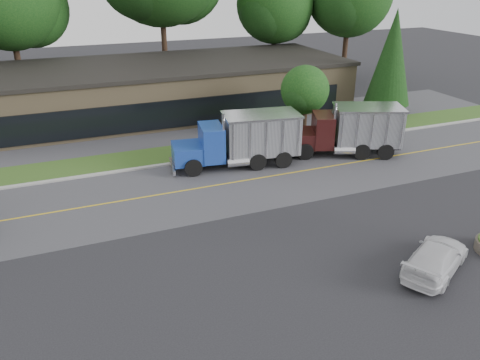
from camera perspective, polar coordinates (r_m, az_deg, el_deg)
The scene contains 14 objects.
ground at distance 20.39m, azimuth 3.03°, elevation -11.10°, with size 140.00×140.00×0.00m, color #2B2B30.
road at distance 27.69m, azimuth -4.70°, elevation -0.97°, with size 60.00×8.00×0.02m, color #58585D.
center_line at distance 27.69m, azimuth -4.70°, elevation -0.97°, with size 60.00×0.12×0.01m, color gold.
curb at distance 31.41m, azimuth -7.00°, elevation 2.09°, with size 60.00×0.30×0.12m, color #9E9E99.
grass_verge at distance 33.03m, azimuth -7.83°, elevation 3.18°, with size 60.00×3.40×0.03m, color #34551D.
far_parking at distance 37.63m, azimuth -9.75°, elevation 5.73°, with size 60.00×7.00×0.02m, color #58585D.
strip_mall at distance 43.14m, azimuth -9.10°, elevation 10.94°, with size 32.00×12.00×4.00m, color #887453.
tree_far_b at distance 49.28m, azimuth -26.37°, elevation 18.89°, with size 9.99×9.41×14.26m.
tree_far_d at distance 53.57m, azimuth 4.34°, elevation 20.20°, with size 8.74×8.23×12.47m.
evergreen_right at distance 43.28m, azimuth 18.01°, elevation 14.04°, with size 3.92×3.92×8.91m.
tree_verge at distance 35.61m, azimuth 7.94°, elevation 10.57°, with size 3.81×3.59×5.44m.
dump_truck_blue at distance 30.30m, azimuth 0.48°, elevation 5.09°, with size 8.49×3.72×3.36m.
dump_truck_maroon at distance 33.08m, azimuth 13.42°, elevation 6.09°, with size 7.94×5.11×3.36m.
rally_car at distance 21.72m, azimuth 22.76°, elevation -8.74°, with size 1.80×4.44×1.29m, color silver.
Camera 1 is at (-7.11, -15.01, 11.83)m, focal length 35.00 mm.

